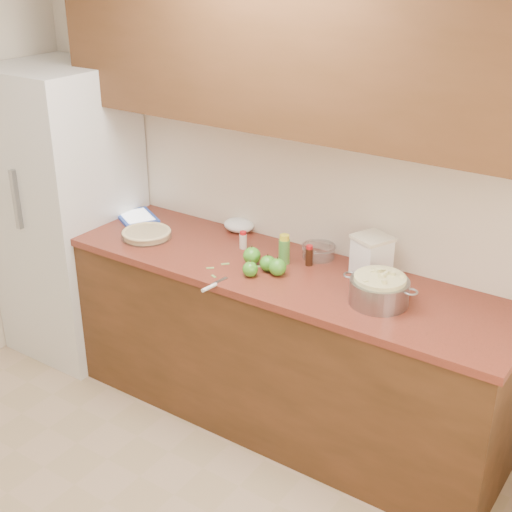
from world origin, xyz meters
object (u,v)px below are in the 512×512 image
Objects in this scene: pie at (147,234)px; colander at (379,290)px; tablet at (137,217)px; flour_canister at (372,255)px.

colander reaches higher than pie.
tablet is (-0.25, 0.18, -0.01)m from pie.
flour_canister is at bearing 32.74° from tablet.
flour_canister is at bearing 12.93° from pie.
tablet is at bearing 174.61° from colander.
flour_canister reaches higher than tablet.
flour_canister is 0.66× the size of tablet.
pie is at bearing -167.07° from flour_canister.
colander reaches higher than tablet.
pie is at bearing -7.74° from tablet.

